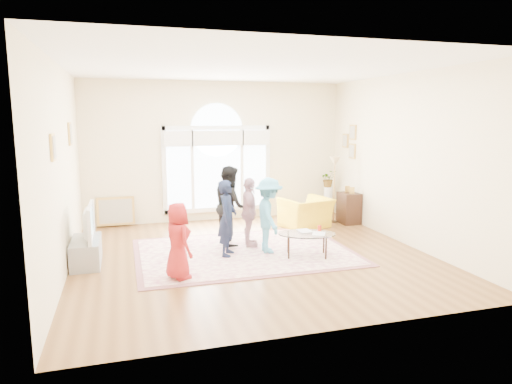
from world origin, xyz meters
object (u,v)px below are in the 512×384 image
object	(u,v)px
armchair	(306,213)
area_rug	(244,252)
coffee_table	(307,234)
tv_console	(86,252)
television	(85,222)

from	to	relation	value
armchair	area_rug	bearing A→B (deg)	24.22
armchair	coffee_table	bearing A→B (deg)	52.79
area_rug	tv_console	bearing A→B (deg)	178.12
television	coffee_table	xyz separation A→B (m)	(3.62, -0.65, -0.31)
tv_console	television	bearing A→B (deg)	-0.00
area_rug	armchair	world-z (taller)	armchair
tv_console	area_rug	bearing A→B (deg)	-1.88
area_rug	television	bearing A→B (deg)	178.12
tv_console	coffee_table	bearing A→B (deg)	-10.10
area_rug	tv_console	world-z (taller)	tv_console
area_rug	coffee_table	xyz separation A→B (m)	(0.97, -0.56, 0.39)
tv_console	armchair	xyz separation A→B (m)	(4.45, 1.38, 0.11)
area_rug	coffee_table	bearing A→B (deg)	-30.01
tv_console	armchair	distance (m)	4.66
tv_console	television	world-z (taller)	television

